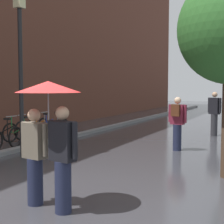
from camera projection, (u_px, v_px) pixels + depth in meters
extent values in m
plane|color=#38383D|center=(22.00, 202.00, 5.72)|extent=(80.00, 80.00, 0.00)
cube|color=brown|center=(3.00, 5.00, 18.59)|extent=(8.00, 36.00, 12.89)
cube|color=slate|center=(113.00, 126.00, 16.07)|extent=(0.30, 36.00, 0.12)
torus|color=black|center=(16.00, 137.00, 10.69)|extent=(0.13, 0.70, 0.70)
cylinder|color=black|center=(5.00, 130.00, 10.82)|extent=(0.88, 0.12, 0.43)
cylinder|color=black|center=(7.00, 128.00, 10.78)|extent=(0.04, 0.04, 0.55)
cube|color=black|center=(7.00, 119.00, 10.76)|extent=(0.23, 0.12, 0.06)
torus|color=black|center=(10.00, 133.00, 11.75)|extent=(0.14, 0.70, 0.70)
torus|color=black|center=(31.00, 135.00, 11.20)|extent=(0.14, 0.70, 0.70)
cylinder|color=#1E7A38|center=(22.00, 128.00, 11.41)|extent=(0.88, 0.14, 0.43)
cylinder|color=#1E7A38|center=(24.00, 126.00, 11.34)|extent=(0.04, 0.04, 0.55)
cube|color=black|center=(24.00, 117.00, 11.32)|extent=(0.23, 0.12, 0.06)
cylinder|color=#1E7A38|center=(12.00, 125.00, 11.69)|extent=(0.04, 0.04, 0.58)
cylinder|color=#9E9EA3|center=(11.00, 116.00, 11.66)|extent=(0.08, 0.46, 0.03)
torus|color=black|center=(21.00, 130.00, 12.37)|extent=(0.11, 0.70, 0.70)
torus|color=black|center=(44.00, 132.00, 11.99)|extent=(0.11, 0.70, 0.70)
cylinder|color=orange|center=(34.00, 126.00, 12.13)|extent=(0.88, 0.10, 0.43)
cylinder|color=orange|center=(37.00, 124.00, 12.08)|extent=(0.04, 0.04, 0.55)
cube|color=black|center=(36.00, 115.00, 12.06)|extent=(0.23, 0.12, 0.06)
cylinder|color=orange|center=(22.00, 123.00, 12.32)|extent=(0.04, 0.04, 0.58)
cylinder|color=#9E9EA3|center=(22.00, 115.00, 12.30)|extent=(0.06, 0.46, 0.03)
torus|color=black|center=(33.00, 128.00, 13.08)|extent=(0.13, 0.70, 0.70)
torus|color=black|center=(52.00, 130.00, 12.55)|extent=(0.13, 0.70, 0.70)
cylinder|color=#233DA8|center=(44.00, 124.00, 12.75)|extent=(0.88, 0.12, 0.43)
cylinder|color=#233DA8|center=(46.00, 122.00, 12.69)|extent=(0.04, 0.04, 0.55)
cube|color=black|center=(46.00, 114.00, 12.66)|extent=(0.23, 0.12, 0.06)
cylinder|color=#233DA8|center=(34.00, 121.00, 13.02)|extent=(0.04, 0.04, 0.58)
cylinder|color=#9E9EA3|center=(34.00, 113.00, 13.00)|extent=(0.07, 0.46, 0.03)
torus|color=black|center=(43.00, 126.00, 13.64)|extent=(0.09, 0.70, 0.70)
torus|color=black|center=(64.00, 127.00, 13.22)|extent=(0.09, 0.70, 0.70)
cylinder|color=slate|center=(56.00, 122.00, 13.37)|extent=(0.88, 0.07, 0.43)
cylinder|color=slate|center=(58.00, 120.00, 13.33)|extent=(0.04, 0.04, 0.55)
cube|color=black|center=(58.00, 113.00, 13.30)|extent=(0.22, 0.11, 0.06)
cylinder|color=slate|center=(44.00, 119.00, 13.59)|extent=(0.04, 0.04, 0.58)
cylinder|color=#9E9EA3|center=(44.00, 112.00, 13.56)|extent=(0.04, 0.46, 0.03)
cylinder|color=#1E233D|center=(35.00, 181.00, 5.59)|extent=(0.26, 0.26, 0.79)
cube|color=#665B4C|center=(34.00, 140.00, 5.54)|extent=(0.43, 0.28, 0.59)
sphere|color=tan|center=(34.00, 115.00, 5.51)|extent=(0.21, 0.21, 0.21)
cylinder|color=#665B4C|center=(24.00, 137.00, 5.68)|extent=(0.09, 0.09, 0.53)
cylinder|color=#665B4C|center=(45.00, 140.00, 5.39)|extent=(0.09, 0.09, 0.53)
cylinder|color=#1E233D|center=(63.00, 187.00, 5.22)|extent=(0.26, 0.26, 0.83)
cube|color=black|center=(63.00, 141.00, 5.17)|extent=(0.43, 0.28, 0.62)
sphere|color=tan|center=(62.00, 113.00, 5.13)|extent=(0.21, 0.21, 0.21)
cylinder|color=black|center=(51.00, 138.00, 5.31)|extent=(0.09, 0.09, 0.56)
cylinder|color=black|center=(75.00, 141.00, 5.02)|extent=(0.09, 0.09, 0.56)
cylinder|color=#9E9EA3|center=(49.00, 126.00, 5.35)|extent=(0.02, 0.02, 1.10)
cone|color=red|center=(48.00, 87.00, 5.30)|extent=(1.04, 1.04, 0.18)
cylinder|color=black|center=(21.00, 83.00, 9.36)|extent=(0.12, 0.12, 4.12)
cube|color=beige|center=(19.00, 2.00, 9.19)|extent=(0.24, 0.24, 0.32)
cylinder|color=#2D2D33|center=(214.00, 125.00, 13.31)|extent=(0.26, 0.26, 0.87)
cube|color=black|center=(214.00, 106.00, 13.25)|extent=(0.45, 0.36, 0.65)
sphere|color=tan|center=(215.00, 95.00, 13.22)|extent=(0.21, 0.21, 0.21)
cylinder|color=black|center=(220.00, 105.00, 13.06)|extent=(0.09, 0.09, 0.59)
cylinder|color=black|center=(209.00, 105.00, 13.44)|extent=(0.09, 0.09, 0.59)
cube|color=#592D19|center=(217.00, 104.00, 13.34)|extent=(0.29, 0.23, 0.36)
cylinder|color=#1E233D|center=(177.00, 137.00, 10.31)|extent=(0.26, 0.26, 0.81)
cube|color=maroon|center=(177.00, 114.00, 10.26)|extent=(0.43, 0.27, 0.61)
sphere|color=beige|center=(178.00, 100.00, 10.23)|extent=(0.21, 0.21, 0.21)
cylinder|color=maroon|center=(170.00, 113.00, 10.40)|extent=(0.09, 0.09, 0.55)
cylinder|color=maroon|center=(185.00, 114.00, 10.12)|extent=(0.09, 0.09, 0.55)
cube|color=#592D19|center=(176.00, 110.00, 10.13)|extent=(0.28, 0.17, 0.36)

